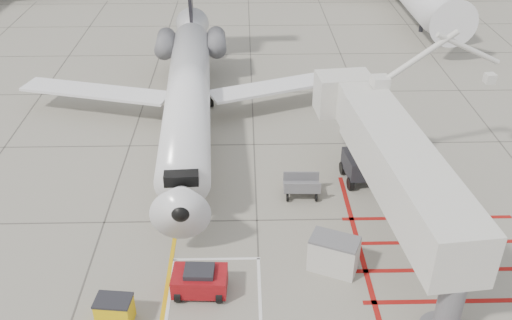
{
  "coord_description": "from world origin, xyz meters",
  "views": [
    {
      "loc": [
        -0.58,
        -19.87,
        18.33
      ],
      "look_at": [
        0.0,
        6.0,
        2.5
      ],
      "focal_mm": 40.0,
      "sensor_mm": 36.0,
      "label": 1
    }
  ],
  "objects_px": {
    "jet_bridge": "(403,182)",
    "pushback_tug": "(200,280)",
    "regional_jet": "(186,85)",
    "spill_bin": "(115,310)"
  },
  "relations": [
    {
      "from": "regional_jet",
      "to": "spill_bin",
      "type": "distance_m",
      "value": 15.65
    },
    {
      "from": "jet_bridge",
      "to": "spill_bin",
      "type": "height_order",
      "value": "jet_bridge"
    },
    {
      "from": "regional_jet",
      "to": "jet_bridge",
      "type": "bearing_deg",
      "value": -45.72
    },
    {
      "from": "regional_jet",
      "to": "spill_bin",
      "type": "height_order",
      "value": "regional_jet"
    },
    {
      "from": "pushback_tug",
      "to": "regional_jet",
      "type": "bearing_deg",
      "value": 99.24
    },
    {
      "from": "regional_jet",
      "to": "jet_bridge",
      "type": "xyz_separation_m",
      "value": [
        10.99,
        -10.15,
        -0.51
      ]
    },
    {
      "from": "jet_bridge",
      "to": "spill_bin",
      "type": "relative_size",
      "value": 12.12
    },
    {
      "from": "jet_bridge",
      "to": "pushback_tug",
      "type": "distance_m",
      "value": 10.43
    },
    {
      "from": "jet_bridge",
      "to": "pushback_tug",
      "type": "bearing_deg",
      "value": -166.78
    },
    {
      "from": "jet_bridge",
      "to": "pushback_tug",
      "type": "relative_size",
      "value": 7.33
    }
  ]
}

